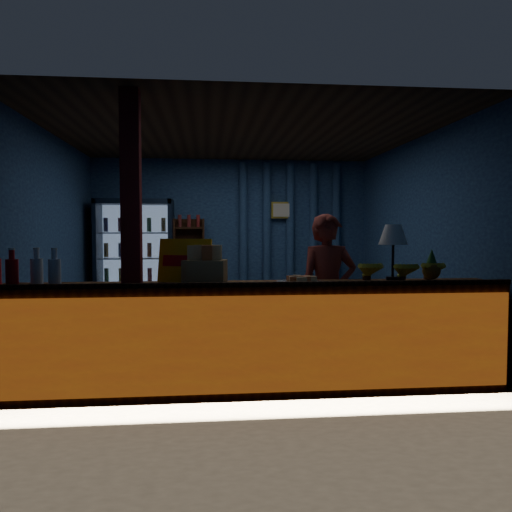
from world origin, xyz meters
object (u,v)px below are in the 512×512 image
at_px(shopkeeper, 328,293).
at_px(table_lamp, 393,237).
at_px(green_chair, 339,302).
at_px(pastry_tray, 299,281).

height_order(shopkeeper, table_lamp, shopkeeper).
distance_m(green_chair, table_lamp, 3.47).
distance_m(shopkeeper, pastry_tray, 0.72).
xyz_separation_m(shopkeeper, table_lamp, (0.49, -0.44, 0.57)).
relative_size(shopkeeper, pastry_tray, 3.90).
distance_m(green_chair, pastry_tray, 3.72).
relative_size(shopkeeper, table_lamp, 3.05).
bearing_deg(green_chair, pastry_tray, 55.47).
bearing_deg(shopkeeper, pastry_tray, -125.85).
xyz_separation_m(pastry_tray, table_lamp, (0.89, 0.14, 0.38)).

